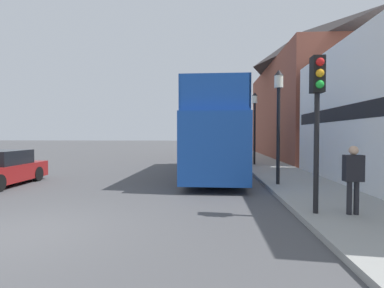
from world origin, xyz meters
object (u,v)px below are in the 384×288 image
object	(u,v)px
parked_car_far_side	(0,169)
lamp_post_second	(255,115)
pedestrian_nearest	(353,173)
lamp_post_nearest	(279,105)
tour_bus	(215,138)
parked_car_ahead_of_bus	(222,152)
traffic_signal	(317,99)

from	to	relation	value
parked_car_far_side	lamp_post_second	size ratio (longest dim) A/B	0.91
pedestrian_nearest	lamp_post_nearest	distance (m)	4.77
tour_bus	lamp_post_second	bearing A→B (deg)	56.95
pedestrian_nearest	lamp_post_nearest	bearing A→B (deg)	100.32
parked_car_ahead_of_bus	lamp_post_nearest	bearing A→B (deg)	-78.99
tour_bus	parked_car_far_side	distance (m)	9.41
parked_car_ahead_of_bus	traffic_signal	distance (m)	16.24
tour_bus	parked_car_far_side	xyz separation A→B (m)	(-8.46, -3.94, -1.18)
pedestrian_nearest	lamp_post_nearest	world-z (taller)	lamp_post_nearest
parked_car_far_side	lamp_post_second	distance (m)	13.66
parked_car_ahead_of_bus	pedestrian_nearest	world-z (taller)	pedestrian_nearest
tour_bus	lamp_post_second	xyz separation A→B (m)	(2.53, 3.73, 1.43)
lamp_post_nearest	tour_bus	bearing A→B (deg)	121.83
tour_bus	lamp_post_second	size ratio (longest dim) A/B	2.34
tour_bus	pedestrian_nearest	size ratio (longest dim) A/B	6.55
traffic_signal	lamp_post_second	bearing A→B (deg)	88.74
pedestrian_nearest	traffic_signal	world-z (taller)	traffic_signal
tour_bus	traffic_signal	world-z (taller)	tour_bus
tour_bus	lamp_post_second	world-z (taller)	lamp_post_second
parked_car_far_side	lamp_post_nearest	size ratio (longest dim) A/B	0.95
parked_car_far_side	traffic_signal	size ratio (longest dim) A/B	1.10
parked_car_ahead_of_bus	traffic_signal	bearing A→B (deg)	-81.16
parked_car_ahead_of_bus	pedestrian_nearest	distance (m)	16.25
pedestrian_nearest	lamp_post_nearest	size ratio (longest dim) A/B	0.37
traffic_signal	lamp_post_second	world-z (taller)	lamp_post_second
tour_bus	lamp_post_second	distance (m)	4.73
lamp_post_second	lamp_post_nearest	bearing A→B (deg)	-91.63
tour_bus	parked_car_ahead_of_bus	size ratio (longest dim) A/B	2.54
tour_bus	lamp_post_nearest	distance (m)	4.58
parked_car_ahead_of_bus	lamp_post_second	bearing A→B (deg)	-64.09
parked_car_far_side	lamp_post_nearest	world-z (taller)	lamp_post_nearest
parked_car_far_side	lamp_post_nearest	xyz separation A→B (m)	(10.78, 0.21, 2.48)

